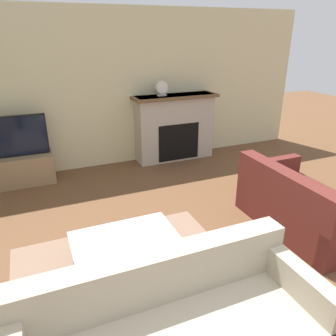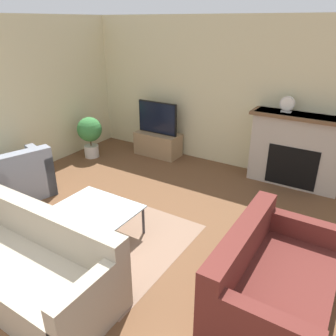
# 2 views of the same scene
# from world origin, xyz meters

# --- Properties ---
(wall_back) EXTENTS (8.50, 0.06, 2.70)m
(wall_back) POSITION_xyz_m (0.00, 5.06, 1.35)
(wall_back) COLOR beige
(wall_back) RESTS_ON ground_plane
(wall_left) EXTENTS (0.06, 8.03, 2.70)m
(wall_left) POSITION_xyz_m (-2.78, 2.51, 1.35)
(wall_left) COLOR beige
(wall_left) RESTS_ON ground_plane
(area_rug) EXTENTS (2.23, 1.86, 0.00)m
(area_rug) POSITION_xyz_m (-0.26, 1.94, 0.00)
(area_rug) COLOR #896B56
(area_rug) RESTS_ON ground_plane
(fireplace) EXTENTS (1.58, 0.46, 1.23)m
(fireplace) POSITION_xyz_m (1.54, 4.83, 0.64)
(fireplace) COLOR #B2A899
(fireplace) RESTS_ON ground_plane
(tv_stand) EXTENTS (0.94, 0.45, 0.48)m
(tv_stand) POSITION_xyz_m (-1.17, 4.72, 0.24)
(tv_stand) COLOR #997A56
(tv_stand) RESTS_ON ground_plane
(tv) EXTENTS (0.88, 0.06, 0.65)m
(tv) POSITION_xyz_m (-1.17, 4.72, 0.80)
(tv) COLOR black
(tv) RESTS_ON tv_stand
(couch_sectional) EXTENTS (2.14, 0.88, 0.82)m
(couch_sectional) POSITION_xyz_m (-0.23, 0.87, 0.29)
(couch_sectional) COLOR #9E937F
(couch_sectional) RESTS_ON ground_plane
(couch_loveseat) EXTENTS (0.96, 1.58, 0.82)m
(couch_loveseat) POSITION_xyz_m (1.99, 1.95, 0.29)
(couch_loveseat) COLOR #5B231E
(couch_loveseat) RESTS_ON ground_plane
(armchair_by_window) EXTENTS (1.04, 1.03, 0.82)m
(armchair_by_window) POSITION_xyz_m (-2.08, 2.13, 0.30)
(armchair_by_window) COLOR gray
(armchair_by_window) RESTS_ON ground_plane
(coffee_table) EXTENTS (1.03, 0.66, 0.42)m
(coffee_table) POSITION_xyz_m (-0.26, 2.00, 0.38)
(coffee_table) COLOR #333338
(coffee_table) RESTS_ON ground_plane
(potted_plant) EXTENTS (0.49, 0.49, 0.84)m
(potted_plant) POSITION_xyz_m (-2.28, 3.90, 0.52)
(potted_plant) COLOR beige
(potted_plant) RESTS_ON ground_plane
(mantel_clock) EXTENTS (0.23, 0.07, 0.26)m
(mantel_clock) POSITION_xyz_m (1.28, 4.83, 1.36)
(mantel_clock) COLOR beige
(mantel_clock) RESTS_ON fireplace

